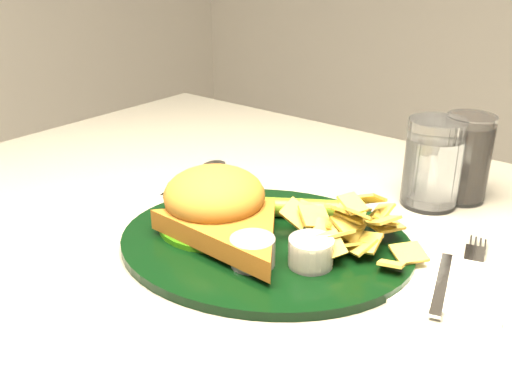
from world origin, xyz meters
The scene contains 5 objects.
dinner_plate centered at (0.00, -0.07, 0.79)m, with size 0.35×0.29×0.08m, color black, non-canonical shape.
water_glass centered at (0.11, 0.17, 0.81)m, with size 0.08×0.08×0.12m, color white.
cola_glass centered at (0.13, 0.21, 0.81)m, with size 0.07×0.07×0.12m, color black.
fork_napkin centered at (0.20, -0.01, 0.76)m, with size 0.12×0.16×0.01m, color white, non-canonical shape.
spoon centered at (-0.21, 0.01, 0.76)m, with size 0.04×0.15×0.01m, color silver, non-canonical shape.
Camera 1 is at (0.37, -0.53, 1.08)m, focal length 40.00 mm.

